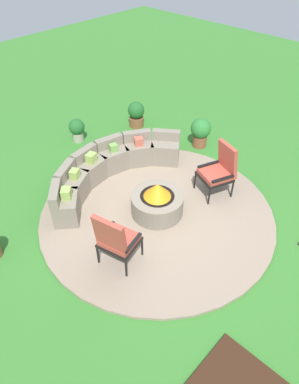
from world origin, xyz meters
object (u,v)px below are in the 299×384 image
potted_plant_1 (136,113)px  lounge_chair_front_right (220,169)px  lounge_chair_front_left (116,239)px  curved_stone_bench (109,168)px  potted_plant_3 (201,131)px  potted_plant_0 (77,129)px  fire_pit (157,202)px

potted_plant_1 → lounge_chair_front_right: bearing=-104.7°
lounge_chair_front_left → lounge_chair_front_right: 2.67m
lounge_chair_front_left → curved_stone_bench: bearing=127.7°
lounge_chair_front_right → potted_plant_1: 3.31m
curved_stone_bench → potted_plant_3: (2.48, -0.53, 0.05)m
curved_stone_bench → potted_plant_0: (0.56, 1.85, -0.04)m
lounge_chair_front_left → potted_plant_3: size_ratio=1.54×
potted_plant_0 → potted_plant_1: 1.64m
fire_pit → curved_stone_bench: (0.06, 1.42, 0.04)m
lounge_chair_front_left → potted_plant_1: lounge_chair_front_left is taller
lounge_chair_front_left → lounge_chair_front_right: bearing=73.5°
potted_plant_0 → lounge_chair_front_right: bearing=-79.4°
lounge_chair_front_left → potted_plant_1: (3.51, 3.07, -0.27)m
curved_stone_bench → lounge_chair_front_right: lounge_chair_front_right is taller
lounge_chair_front_right → potted_plant_3: (1.22, 1.36, -0.21)m
curved_stone_bench → fire_pit: bearing=-92.2°
curved_stone_bench → potted_plant_3: size_ratio=4.62×
curved_stone_bench → lounge_chair_front_right: 2.29m
lounge_chair_front_left → potted_plant_1: 4.67m
lounge_chair_front_left → potted_plant_0: lounge_chair_front_left is taller
potted_plant_3 → curved_stone_bench: bearing=167.8°
curved_stone_bench → potted_plant_0: curved_stone_bench is taller
curved_stone_bench → lounge_chair_front_right: size_ratio=3.05×
fire_pit → curved_stone_bench: 1.42m
fire_pit → curved_stone_bench: curved_stone_bench is taller
potted_plant_3 → fire_pit: bearing=-160.7°
potted_plant_0 → potted_plant_1: (1.54, -0.55, 0.04)m
potted_plant_0 → potted_plant_1: potted_plant_1 is taller
fire_pit → potted_plant_3: 2.69m
curved_stone_bench → lounge_chair_front_right: (1.26, -1.90, 0.25)m
potted_plant_0 → potted_plant_1: bearing=-19.7°
lounge_chair_front_right → potted_plant_0: bearing=32.8°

